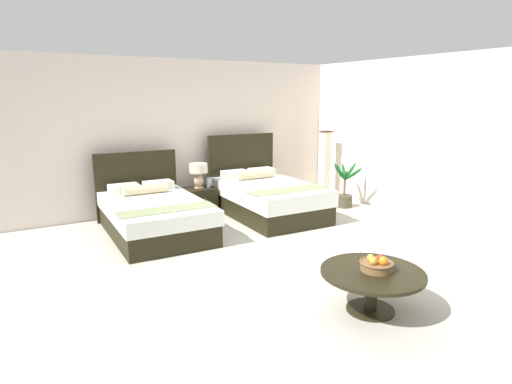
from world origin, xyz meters
The scene contains 12 objects.
ground_plane centered at (0.00, 0.00, -0.01)m, with size 9.93×9.83×0.02m, color beige.
wall_back centered at (0.00, 3.12, 1.35)m, with size 9.93×0.12×2.70m, color silver.
wall_side_right centered at (3.17, 0.40, 1.35)m, with size 0.12×5.43×2.70m, color silver.
bed_near_window centered at (-1.01, 1.85, 0.30)m, with size 1.41×2.14×1.15m.
bed_near_corner centered at (1.02, 1.85, 0.33)m, with size 1.41×2.17×1.35m.
nightstand centered at (0.07, 2.60, 0.23)m, with size 0.53×0.46×0.45m.
table_lamp centered at (0.07, 2.62, 0.74)m, with size 0.32×0.32×0.44m.
vase centered at (0.23, 2.56, 0.54)m, with size 0.07×0.07×0.18m.
coffee_table centered at (0.03, -1.63, 0.33)m, with size 1.00×1.00×0.42m.
fruit_bowl centered at (0.06, -1.64, 0.48)m, with size 0.32×0.32×0.16m.
floor_lamp_corner centered at (2.76, 2.38, 0.68)m, with size 0.20×0.20×1.37m.
potted_palm centered at (2.58, 1.58, 0.26)m, with size 0.54×0.59×0.87m.
Camera 1 is at (-2.93, -4.39, 2.06)m, focal length 30.36 mm.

